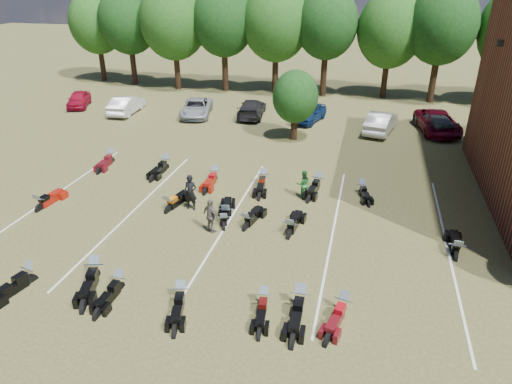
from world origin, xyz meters
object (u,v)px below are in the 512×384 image
(motorcycle_0, at_px, (30,282))
(motorcycle_14, at_px, (112,163))
(person_black, at_px, (191,193))
(person_green, at_px, (303,184))
(motorcycle_7, at_px, (41,210))
(person_grey, at_px, (211,216))
(motorcycle_3, at_px, (120,290))
(car_0, at_px, (79,99))
(car_4, at_px, (309,113))

(motorcycle_0, xyz_separation_m, motorcycle_14, (-3.36, 11.89, 0.00))
(person_black, relative_size, person_green, 1.19)
(motorcycle_7, bearing_deg, person_grey, -173.79)
(person_green, distance_m, motorcycle_0, 13.55)
(motorcycle_3, distance_m, motorcycle_7, 8.65)
(person_green, xyz_separation_m, motorcycle_14, (-12.50, 1.91, -0.78))
(person_green, xyz_separation_m, person_grey, (-3.54, -4.63, 0.06))
(person_green, distance_m, motorcycle_14, 12.67)
(motorcycle_7, bearing_deg, car_0, -56.28)
(car_4, height_order, person_green, person_green)
(motorcycle_7, bearing_deg, person_black, -159.29)
(person_black, xyz_separation_m, person_grey, (1.74, -1.91, -0.09))
(motorcycle_3, bearing_deg, person_green, 59.73)
(car_0, relative_size, person_grey, 2.35)
(person_green, relative_size, motorcycle_14, 0.67)
(car_0, height_order, person_grey, person_grey)
(person_black, bearing_deg, car_0, 135.86)
(car_4, bearing_deg, motorcycle_3, -85.03)
(motorcycle_3, bearing_deg, motorcycle_14, 121.21)
(motorcycle_7, relative_size, motorcycle_14, 1.00)
(car_4, height_order, motorcycle_3, car_4)
(person_green, relative_size, motorcycle_0, 0.67)
(person_green, height_order, motorcycle_0, person_green)
(person_black, relative_size, motorcycle_14, 0.80)
(car_0, distance_m, person_green, 25.68)
(car_4, distance_m, motorcycle_14, 16.03)
(person_grey, xyz_separation_m, motorcycle_0, (-5.60, -5.35, -0.84))
(person_grey, bearing_deg, motorcycle_14, -5.33)
(person_grey, bearing_deg, motorcycle_3, 98.66)
(person_black, height_order, motorcycle_0, person_black)
(car_0, xyz_separation_m, person_black, (16.82, -15.80, 0.25))
(car_0, xyz_separation_m, car_4, (20.49, 0.57, 0.04))
(car_0, bearing_deg, person_green, -51.97)
(car_0, distance_m, motorcycle_0, 26.46)
(motorcycle_14, bearing_deg, car_4, 42.03)
(car_0, distance_m, person_black, 23.08)
(person_black, bearing_deg, motorcycle_0, -118.94)
(person_green, bearing_deg, motorcycle_0, 25.81)
(car_0, xyz_separation_m, person_green, (22.10, -13.08, 0.11))
(person_green, relative_size, motorcycle_7, 0.67)
(motorcycle_0, distance_m, motorcycle_7, 6.37)
(car_0, distance_m, car_4, 20.50)
(motorcycle_0, height_order, motorcycle_14, motorcycle_14)
(motorcycle_3, bearing_deg, motorcycle_0, -173.09)
(person_grey, height_order, motorcycle_14, person_grey)
(person_grey, bearing_deg, car_4, -65.22)
(person_green, height_order, motorcycle_14, person_green)
(motorcycle_0, xyz_separation_m, motorcycle_7, (-3.56, 5.29, 0.00))
(motorcycle_0, relative_size, motorcycle_7, 1.00)
(car_4, bearing_deg, person_black, -88.06)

